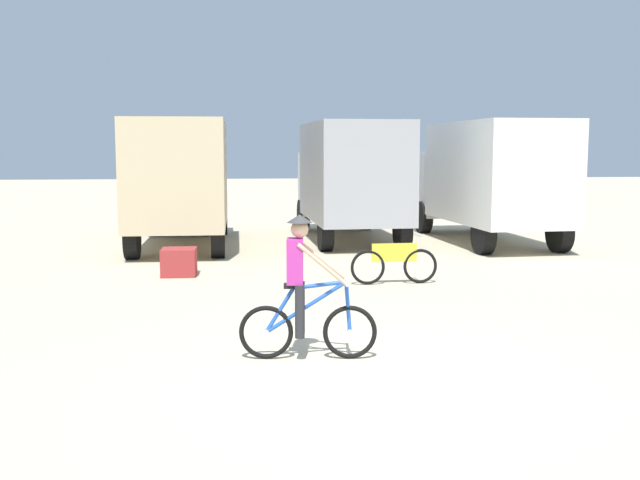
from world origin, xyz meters
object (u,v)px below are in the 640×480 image
Objects in this scene: box_truck_tan_camper at (181,177)px; box_truck_white_box at (489,176)px; supply_crate at (179,262)px; box_truck_grey_hauler at (349,175)px; cyclist_orange_shirt at (303,292)px; bicycle_spare at (394,264)px.

box_truck_tan_camper is 8.49m from box_truck_white_box.
supply_crate is at bearing -87.26° from box_truck_tan_camper.
box_truck_grey_hauler is 12.63m from cyclist_orange_shirt.
cyclist_orange_shirt is 6.90m from supply_crate.
box_truck_grey_hauler is 7.39m from bicycle_spare.
box_truck_grey_hauler is (4.72, 0.92, 0.00)m from box_truck_tan_camper.
box_truck_white_box is at bearing -0.93° from box_truck_tan_camper.
box_truck_grey_hauler is at bearing 78.46° from cyclist_orange_shirt.
box_truck_white_box reaches higher than supply_crate.
box_truck_white_box is at bearing -15.70° from box_truck_grey_hauler.
supply_crate is (-4.24, 1.49, -0.11)m from bicycle_spare.
cyclist_orange_shirt is at bearing -119.18° from box_truck_white_box.
box_truck_white_box is (8.49, -0.14, 0.00)m from box_truck_tan_camper.
box_truck_grey_hauler is 9.64× the size of supply_crate.
cyclist_orange_shirt is 1.05× the size of bicycle_spare.
cyclist_orange_shirt is at bearing -73.39° from supply_crate.
box_truck_white_box is at bearing 56.94° from bicycle_spare.
supply_crate is (0.23, -4.82, -1.59)m from box_truck_tan_camper.
bicycle_spare is 2.45× the size of supply_crate.
box_truck_tan_camper is 9.60× the size of supply_crate.
bicycle_spare is at bearing -19.40° from supply_crate.
bicycle_spare is at bearing -123.06° from box_truck_white_box.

